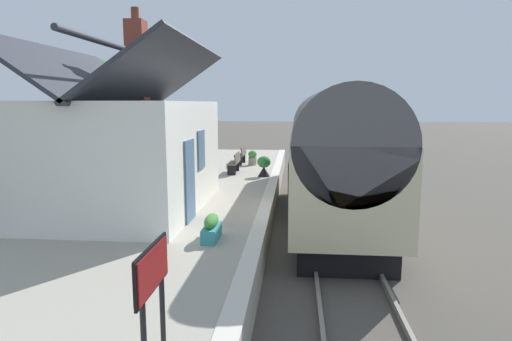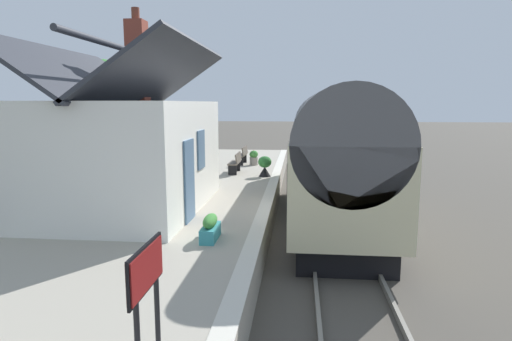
% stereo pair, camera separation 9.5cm
% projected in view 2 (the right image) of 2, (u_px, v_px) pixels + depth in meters
% --- Properties ---
extents(ground_plane, '(160.00, 160.00, 0.00)m').
position_uv_depth(ground_plane, '(305.00, 242.00, 12.12)').
color(ground_plane, '#4C473F').
extents(platform, '(32.00, 5.98, 0.86)m').
position_uv_depth(platform, '(167.00, 223.00, 12.45)').
color(platform, '#A39B8C').
rests_on(platform, ground).
extents(platform_edge_coping, '(32.00, 0.36, 0.02)m').
position_uv_depth(platform_edge_coping, '(264.00, 211.00, 12.10)').
color(platform_edge_coping, beige).
rests_on(platform_edge_coping, platform).
extents(rail_near, '(52.00, 0.08, 0.14)m').
position_uv_depth(rail_near, '(364.00, 241.00, 11.95)').
color(rail_near, gray).
rests_on(rail_near, ground).
extents(rail_far, '(52.00, 0.08, 0.14)m').
position_uv_depth(rail_far, '(312.00, 240.00, 12.09)').
color(rail_far, gray).
rests_on(rail_far, ground).
extents(train, '(9.93, 2.73, 4.32)m').
position_uv_depth(train, '(334.00, 156.00, 13.65)').
color(train, black).
rests_on(train, ground).
extents(station_building, '(6.53, 4.54, 5.84)m').
position_uv_depth(station_building, '(125.00, 151.00, 12.28)').
color(station_building, white).
rests_on(station_building, platform).
extents(bench_by_lamp, '(1.41, 0.48, 0.88)m').
position_uv_depth(bench_by_lamp, '(243.00, 155.00, 21.38)').
color(bench_by_lamp, brown).
rests_on(bench_by_lamp, platform).
extents(bench_mid_platform, '(1.40, 0.44, 0.88)m').
position_uv_depth(bench_mid_platform, '(236.00, 162.00, 18.65)').
color(bench_mid_platform, brown).
rests_on(bench_mid_platform, platform).
extents(planter_bench_left, '(0.42, 0.42, 0.76)m').
position_uv_depth(planter_bench_left, '(254.00, 158.00, 21.05)').
color(planter_bench_left, gray).
rests_on(planter_bench_left, platform).
extents(planter_by_door, '(0.45, 0.45, 0.83)m').
position_uv_depth(planter_by_door, '(184.00, 169.00, 16.94)').
color(planter_by_door, black).
rests_on(planter_by_door, platform).
extents(planter_corner_building, '(0.56, 0.56, 0.85)m').
position_uv_depth(planter_corner_building, '(265.00, 166.00, 17.77)').
color(planter_corner_building, black).
rests_on(planter_corner_building, platform).
extents(planter_under_sign, '(0.88, 0.32, 0.57)m').
position_uv_depth(planter_under_sign, '(210.00, 228.00, 9.55)').
color(planter_under_sign, teal).
rests_on(planter_under_sign, platform).
extents(station_sign_board, '(0.96, 0.06, 1.57)m').
position_uv_depth(station_sign_board, '(146.00, 281.00, 4.47)').
color(station_sign_board, black).
rests_on(station_sign_board, platform).
extents(tree_behind_building, '(3.54, 3.30, 6.54)m').
position_uv_depth(tree_behind_building, '(104.00, 90.00, 26.52)').
color(tree_behind_building, '#4C3828').
rests_on(tree_behind_building, ground).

